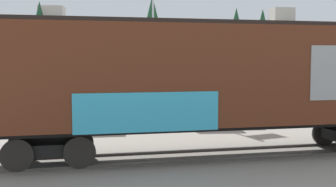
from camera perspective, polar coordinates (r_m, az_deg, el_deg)
name	(u,v)px	position (r m, az deg, el deg)	size (l,w,h in m)	color
ground_plane	(185,157)	(13.78, 2.32, -8.47)	(260.00, 260.00, 0.00)	gray
track	(175,156)	(13.70, 0.91, -8.39)	(60.01, 2.79, 0.08)	#4C4742
freight_car	(217,77)	(13.75, 6.56, 2.20)	(15.73, 3.05, 4.36)	#5B2B19
flagpole	(157,12)	(27.19, -1.52, 10.76)	(1.51, 0.43, 9.64)	silver
hillside	(88,51)	(87.23, -10.67, 5.59)	(128.75, 38.39, 14.41)	silver
parked_car_green	(88,108)	(20.05, -10.60, -1.97)	(4.65, 2.12, 1.69)	#1E5933
parked_car_blue	(200,107)	(20.66, 4.23, -1.83)	(4.80, 2.54, 1.67)	navy
parked_car_tan	(307,102)	(23.45, 17.97, -1.11)	(4.23, 2.48, 1.76)	#9E8966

